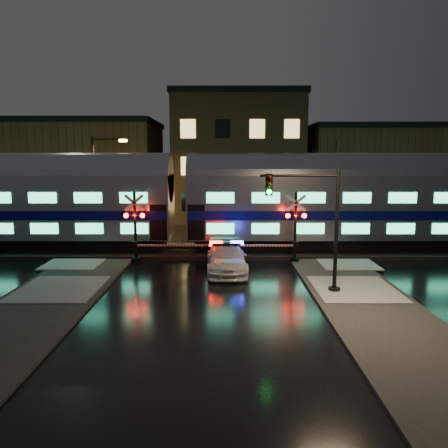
{
  "coord_description": "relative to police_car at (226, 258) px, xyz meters",
  "views": [
    {
      "loc": [
        0.78,
        -21.57,
        5.77
      ],
      "look_at": [
        0.74,
        2.5,
        2.2
      ],
      "focal_mm": 35.0,
      "sensor_mm": 36.0,
      "label": 1
    }
  ],
  "objects": [
    {
      "name": "ground",
      "position": [
        -0.87,
        -0.5,
        -0.72
      ],
      "size": [
        120.0,
        120.0,
        0.0
      ],
      "primitive_type": "plane",
      "color": "black",
      "rests_on": "ground"
    },
    {
      "name": "ballast",
      "position": [
        -0.87,
        4.5,
        -0.6
      ],
      "size": [
        90.0,
        4.2,
        0.24
      ],
      "primitive_type": "cube",
      "color": "black",
      "rests_on": "ground"
    },
    {
      "name": "sidewalk_left",
      "position": [
        -7.37,
        -6.5,
        -0.66
      ],
      "size": [
        4.0,
        20.0,
        0.12
      ],
      "primitive_type": "cube",
      "color": "#2D2D2D",
      "rests_on": "ground"
    },
    {
      "name": "sidewalk_right",
      "position": [
        5.63,
        -6.5,
        -0.66
      ],
      "size": [
        4.0,
        20.0,
        0.12
      ],
      "primitive_type": "cube",
      "color": "#2D2D2D",
      "rests_on": "ground"
    },
    {
      "name": "building_left",
      "position": [
        -13.87,
        21.5,
        3.78
      ],
      "size": [
        14.0,
        10.0,
        9.0
      ],
      "primitive_type": "cube",
      "color": "#51361F",
      "rests_on": "ground"
    },
    {
      "name": "building_mid",
      "position": [
        1.13,
        22.0,
        5.03
      ],
      "size": [
        12.0,
        11.0,
        11.5
      ],
      "primitive_type": "cube",
      "color": "brown",
      "rests_on": "ground"
    },
    {
      "name": "building_right",
      "position": [
        14.13,
        21.5,
        3.53
      ],
      "size": [
        12.0,
        10.0,
        8.5
      ],
      "primitive_type": "cube",
      "color": "#51361F",
      "rests_on": "ground"
    },
    {
      "name": "train",
      "position": [
        -2.85,
        4.5,
        2.66
      ],
      "size": [
        51.0,
        3.12,
        5.92
      ],
      "color": "black",
      "rests_on": "ballast"
    },
    {
      "name": "police_car",
      "position": [
        0.0,
        0.0,
        0.0
      ],
      "size": [
        2.16,
        4.99,
        1.59
      ],
      "rotation": [
        0.0,
        0.0,
        0.03
      ],
      "color": "white",
      "rests_on": "ground"
    },
    {
      "name": "crossing_signal_right",
      "position": [
        3.48,
        1.8,
        0.93
      ],
      "size": [
        5.65,
        0.65,
        4.0
      ],
      "color": "black",
      "rests_on": "ground"
    },
    {
      "name": "crossing_signal_left",
      "position": [
        -4.72,
        1.8,
        0.94
      ],
      "size": [
        5.67,
        0.65,
        4.01
      ],
      "color": "black",
      "rests_on": "ground"
    },
    {
      "name": "traffic_light",
      "position": [
        3.8,
        -3.81,
        2.18
      ],
      "size": [
        3.53,
        0.67,
        5.46
      ],
      "rotation": [
        0.0,
        0.0,
        -0.21
      ],
      "color": "black",
      "rests_on": "ground"
    },
    {
      "name": "streetlight",
      "position": [
        -8.97,
        8.5,
        3.5
      ],
      "size": [
        2.45,
        0.26,
        7.33
      ],
      "color": "black",
      "rests_on": "ground"
    }
  ]
}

